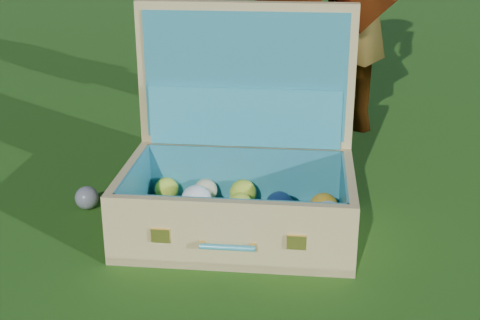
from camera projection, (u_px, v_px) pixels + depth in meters
name	position (u px, v px, depth m)	size (l,w,h in m)	color
ground	(212.00, 218.00, 2.03)	(60.00, 60.00, 0.00)	#215114
stray_ball	(87.00, 198.00, 2.09)	(0.07, 0.07, 0.07)	teal
suitcase	(241.00, 168.00, 1.94)	(0.66, 0.51, 0.63)	#DABB75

